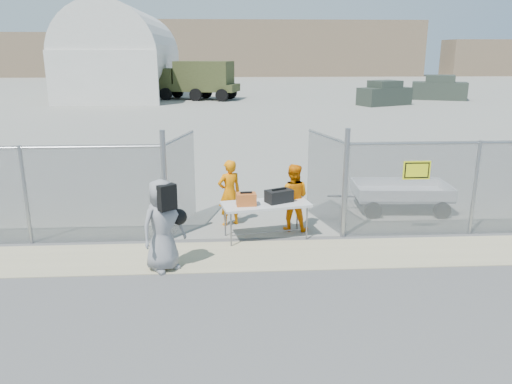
{
  "coord_description": "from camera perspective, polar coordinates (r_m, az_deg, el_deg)",
  "views": [
    {
      "loc": [
        -0.64,
        -8.63,
        4.12
      ],
      "look_at": [
        0.0,
        2.0,
        1.1
      ],
      "focal_mm": 35.0,
      "sensor_mm": 36.0,
      "label": 1
    }
  ],
  "objects": [
    {
      "name": "ground",
      "position": [
        9.58,
        0.73,
        -9.62
      ],
      "size": [
        160.0,
        160.0,
        0.0
      ],
      "primitive_type": "plane",
      "color": "#444444"
    },
    {
      "name": "tarmac_inside",
      "position": [
        50.8,
        -2.75,
        11.15
      ],
      "size": [
        160.0,
        80.0,
        0.01
      ],
      "primitive_type": "cube",
      "color": "gray",
      "rests_on": "ground"
    },
    {
      "name": "dirt_strip",
      "position": [
        10.49,
        0.33,
        -7.25
      ],
      "size": [
        44.0,
        1.6,
        0.01
      ],
      "primitive_type": "cube",
      "color": "tan",
      "rests_on": "ground"
    },
    {
      "name": "distant_hills",
      "position": [
        86.82,
        0.31,
        16.06
      ],
      "size": [
        140.0,
        6.0,
        9.0
      ],
      "primitive_type": null,
      "color": "#7F684F",
      "rests_on": "ground"
    },
    {
      "name": "chain_link_fence",
      "position": [
        11.07,
        0.0,
        0.0
      ],
      "size": [
        40.0,
        0.2,
        2.2
      ],
      "primitive_type": null,
      "color": "gray",
      "rests_on": "ground"
    },
    {
      "name": "quonset_hangar",
      "position": [
        49.52,
        -14.86,
        15.17
      ],
      "size": [
        9.0,
        18.0,
        8.0
      ],
      "primitive_type": null,
      "color": "silver",
      "rests_on": "ground"
    },
    {
      "name": "folding_table",
      "position": [
        11.31,
        1.11,
        -3.29
      ],
      "size": [
        2.08,
        1.18,
        0.83
      ],
      "primitive_type": null,
      "rotation": [
        0.0,
        0.0,
        0.2
      ],
      "color": "silver",
      "rests_on": "ground"
    },
    {
      "name": "orange_bag",
      "position": [
        10.99,
        -1.13,
        -0.84
      ],
      "size": [
        0.45,
        0.32,
        0.27
      ],
      "primitive_type": "cube",
      "rotation": [
        0.0,
        0.0,
        0.07
      ],
      "color": "#C55E24",
      "rests_on": "folding_table"
    },
    {
      "name": "black_duffel",
      "position": [
        11.23,
        2.64,
        -0.46
      ],
      "size": [
        0.67,
        0.56,
        0.28
      ],
      "primitive_type": "cube",
      "rotation": [
        0.0,
        0.0,
        0.45
      ],
      "color": "black",
      "rests_on": "folding_table"
    },
    {
      "name": "security_worker_left",
      "position": [
        12.05,
        -3.06,
        -0.1
      ],
      "size": [
        0.7,
        0.6,
        1.63
      ],
      "primitive_type": "imported",
      "rotation": [
        0.0,
        0.0,
        3.56
      ],
      "color": "orange",
      "rests_on": "ground"
    },
    {
      "name": "security_worker_right",
      "position": [
        11.74,
        4.22,
        -0.63
      ],
      "size": [
        0.9,
        0.78,
        1.6
      ],
      "primitive_type": "imported",
      "rotation": [
        0.0,
        0.0,
        2.9
      ],
      "color": "orange",
      "rests_on": "ground"
    },
    {
      "name": "visitor",
      "position": [
        9.72,
        -10.61,
        -3.76
      ],
      "size": [
        1.06,
        0.99,
        1.81
      ],
      "primitive_type": "imported",
      "rotation": [
        0.0,
        0.0,
        0.64
      ],
      "color": "gray",
      "rests_on": "ground"
    },
    {
      "name": "utility_trailer",
      "position": [
        13.83,
        16.19,
        -0.46
      ],
      "size": [
        3.31,
        1.86,
        0.78
      ],
      "primitive_type": null,
      "rotation": [
        0.0,
        0.0,
        -0.06
      ],
      "color": "silver",
      "rests_on": "ground"
    },
    {
      "name": "military_truck",
      "position": [
        44.77,
        -6.61,
        12.54
      ],
      "size": [
        7.32,
        4.46,
        3.28
      ],
      "primitive_type": null,
      "rotation": [
        0.0,
        0.0,
        -0.3
      ],
      "color": "#3C4220",
      "rests_on": "ground"
    },
    {
      "name": "parked_vehicle_near",
      "position": [
        41.04,
        14.47,
        10.87
      ],
      "size": [
        4.52,
        3.4,
        1.86
      ],
      "primitive_type": null,
      "rotation": [
        0.0,
        0.0,
        0.43
      ],
      "color": "#2F382F",
      "rests_on": "ground"
    },
    {
      "name": "parked_vehicle_mid",
      "position": [
        47.28,
        20.22,
        11.12
      ],
      "size": [
        5.0,
        3.56,
        2.06
      ],
      "primitive_type": null,
      "rotation": [
        0.0,
        0.0,
        -0.37
      ],
      "color": "#2F382F",
      "rests_on": "ground"
    }
  ]
}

